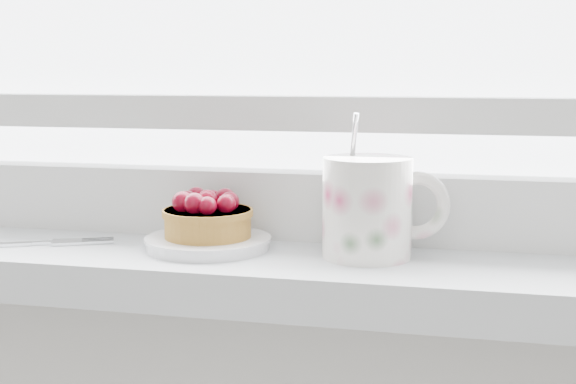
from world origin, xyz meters
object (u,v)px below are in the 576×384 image
(saucer, at_px, (208,243))
(fork, at_px, (15,244))
(raspberry_tart, at_px, (207,216))
(floral_mug, at_px, (371,205))

(saucer, xyz_separation_m, fork, (-0.19, -0.03, -0.00))
(saucer, distance_m, fork, 0.20)
(saucer, relative_size, raspberry_tart, 1.40)
(saucer, height_order, floral_mug, floral_mug)
(saucer, relative_size, floral_mug, 0.92)
(saucer, bearing_deg, floral_mug, 0.65)
(saucer, bearing_deg, raspberry_tart, -137.21)
(fork, bearing_deg, raspberry_tart, 9.45)
(saucer, xyz_separation_m, raspberry_tart, (-0.00, -0.00, 0.03))
(raspberry_tart, height_order, floral_mug, floral_mug)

